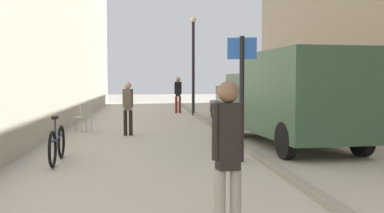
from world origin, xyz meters
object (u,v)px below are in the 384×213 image
at_px(pedestrian_main_foreground, 178,92).
at_px(delivery_van, 291,96).
at_px(cafe_chair_near_window, 85,115).
at_px(street_sign_post, 242,88).
at_px(bicycle_leaning, 57,144).
at_px(pedestrian_far_crossing, 128,105).
at_px(pedestrian_mid_block, 228,152).
at_px(lamp_post, 193,59).
at_px(parked_car, 238,104).

xyz_separation_m(pedestrian_main_foreground, delivery_van, (2.05, -11.50, 0.22)).
bearing_deg(cafe_chair_near_window, street_sign_post, -91.14).
relative_size(pedestrian_main_foreground, bicycle_leaning, 1.05).
relative_size(delivery_van, street_sign_post, 2.12).
xyz_separation_m(bicycle_leaning, cafe_chair_near_window, (-0.17, 5.51, 0.17)).
distance_m(pedestrian_far_crossing, street_sign_post, 5.29).
height_order(pedestrian_mid_block, lamp_post, lamp_post).
height_order(pedestrian_main_foreground, cafe_chair_near_window, pedestrian_main_foreground).
bearing_deg(pedestrian_mid_block, pedestrian_main_foreground, -99.66).
bearing_deg(bicycle_leaning, lamp_post, 69.25).
xyz_separation_m(street_sign_post, cafe_chair_near_window, (-3.95, 5.78, -1.00)).
distance_m(street_sign_post, lamp_post, 12.24).
height_order(lamp_post, cafe_chair_near_window, lamp_post).
bearing_deg(bicycle_leaning, pedestrian_main_foreground, 73.70).
distance_m(pedestrian_mid_block, cafe_chair_near_window, 10.71).
bearing_deg(parked_car, street_sign_post, -101.74).
distance_m(parked_car, bicycle_leaning, 10.70).
bearing_deg(delivery_van, pedestrian_main_foreground, 95.94).
distance_m(pedestrian_mid_block, bicycle_leaning, 5.52).
bearing_deg(delivery_van, pedestrian_mid_block, -118.01).
height_order(parked_car, lamp_post, lamp_post).
distance_m(delivery_van, bicycle_leaning, 5.93).
bearing_deg(pedestrian_main_foreground, lamp_post, -64.86).
bearing_deg(cafe_chair_near_window, bicycle_leaning, -123.78).
bearing_deg(cafe_chair_near_window, lamp_post, 20.50).
relative_size(pedestrian_far_crossing, street_sign_post, 0.63).
distance_m(pedestrian_main_foreground, lamp_post, 2.28).
xyz_separation_m(parked_car, bicycle_leaning, (-5.74, -9.03, -0.33)).
bearing_deg(bicycle_leaning, pedestrian_far_crossing, 71.99).
relative_size(pedestrian_main_foreground, pedestrian_mid_block, 1.10).
bearing_deg(pedestrian_mid_block, pedestrian_far_crossing, -88.54).
relative_size(bicycle_leaning, cafe_chair_near_window, 1.88).
relative_size(pedestrian_mid_block, bicycle_leaning, 0.95).
bearing_deg(pedestrian_far_crossing, street_sign_post, -56.67).
bearing_deg(street_sign_post, pedestrian_main_foreground, -76.13).
distance_m(pedestrian_mid_block, delivery_van, 7.30).
relative_size(street_sign_post, lamp_post, 0.55).
height_order(pedestrian_mid_block, parked_car, pedestrian_mid_block).
relative_size(pedestrian_mid_block, lamp_post, 0.35).
xyz_separation_m(pedestrian_mid_block, street_sign_post, (1.17, 4.55, 0.57)).
bearing_deg(lamp_post, pedestrian_mid_block, -95.20).
height_order(pedestrian_mid_block, cafe_chair_near_window, pedestrian_mid_block).
bearing_deg(pedestrian_main_foreground, delivery_van, -78.38).
bearing_deg(pedestrian_main_foreground, pedestrian_mid_block, -91.31).
height_order(pedestrian_far_crossing, delivery_van, delivery_van).
relative_size(pedestrian_main_foreground, lamp_post, 0.39).
relative_size(pedestrian_far_crossing, delivery_van, 0.30).
distance_m(pedestrian_main_foreground, pedestrian_mid_block, 18.19).
height_order(parked_car, street_sign_post, street_sign_post).
distance_m(parked_car, street_sign_post, 9.54).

